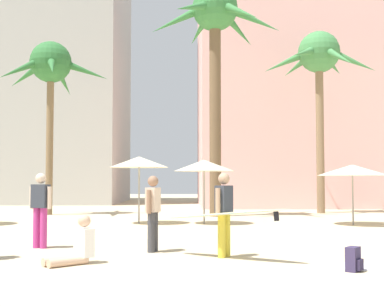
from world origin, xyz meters
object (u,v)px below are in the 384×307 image
Objects in this scene: cafe_umbrella_3 at (352,170)px; backpack at (354,260)px; person_mid_right at (153,210)px; cafe_umbrella_0 at (139,162)px; cafe_umbrella_4 at (204,166)px; person_near_left at (225,212)px; palm_tree_far_left at (319,61)px; person_far_left at (40,207)px; palm_tree_center at (215,28)px; palm_tree_right at (50,70)px; person_far_right at (77,247)px.

cafe_umbrella_3 reaches higher than backpack.
person_mid_right is (-6.73, -7.16, -1.04)m from cafe_umbrella_3.
cafe_umbrella_0 reaches higher than backpack.
cafe_umbrella_3 is 5.35m from cafe_umbrella_4.
person_near_left is (2.50, -8.82, -1.35)m from cafe_umbrella_0.
palm_tree_far_left reaches higher than cafe_umbrella_3.
cafe_umbrella_3 reaches higher than person_far_left.
palm_tree_right is (-7.81, 1.26, -1.68)m from palm_tree_center.
person_far_left is (-6.27, 3.28, 0.75)m from backpack.
palm_tree_right is at bearing -143.61° from person_far_left.
backpack is at bearing -66.31° from cafe_umbrella_0.
person_near_left is 2.99m from person_far_right.
palm_tree_center is 6.06× the size of person_far_left.
cafe_umbrella_3 is at bearing -115.79° from person_mid_right.
person_mid_right reaches higher than backpack.
person_mid_right is (-1.42, -7.77, -1.23)m from cafe_umbrella_4.
palm_tree_right is 3.29× the size of cafe_umbrella_3.
palm_tree_right is 17.02m from person_near_left.
palm_tree_center is 25.09× the size of backpack.
backpack is at bearing -84.13° from palm_tree_center.
backpack is at bearing -59.58° from palm_tree_right.
palm_tree_right is at bearing 153.87° from cafe_umbrella_3.
person_far_left is at bearing 2.93° from person_mid_right.
palm_tree_far_left is 11.82m from cafe_umbrella_0.
palm_tree_center reaches higher than person_far_right.
cafe_umbrella_3 is 1.44× the size of person_far_left.
palm_tree_far_left is 9.08m from cafe_umbrella_3.
palm_tree_center is 11.47× the size of person_far_right.
palm_tree_right is 14.70m from cafe_umbrella_3.
cafe_umbrella_4 is at bearing -2.50° from cafe_umbrella_0.
palm_tree_right reaches higher than cafe_umbrella_3.
backpack is 4.49m from person_mid_right.
cafe_umbrella_3 reaches higher than person_far_right.
person_far_left reaches higher than person_far_right.
palm_tree_center is at bearing 53.24° from cafe_umbrella_0.
person_far_left is at bearing -170.77° from backpack.
cafe_umbrella_3 is 1.01× the size of person_near_left.
palm_tree_far_left is 17.41m from person_mid_right.
cafe_umbrella_0 is 2.41m from cafe_umbrella_4.
person_far_right is at bearing 48.26° from person_near_left.
person_far_right reaches higher than backpack.
cafe_umbrella_0 is 1.00× the size of person_near_left.
person_mid_right is at bearing 98.29° from person_far_left.
person_near_left is (0.09, -8.72, -1.21)m from cafe_umbrella_4.
cafe_umbrella_4 is (-0.68, -4.24, -6.41)m from palm_tree_center.
palm_tree_right is 3.32× the size of cafe_umbrella_0.
palm_tree_far_left is 5.22× the size of person_far_left.
palm_tree_far_left reaches higher than person_far_left.
cafe_umbrella_0 is 11.61m from backpack.
cafe_umbrella_4 is 8.26m from person_far_left.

